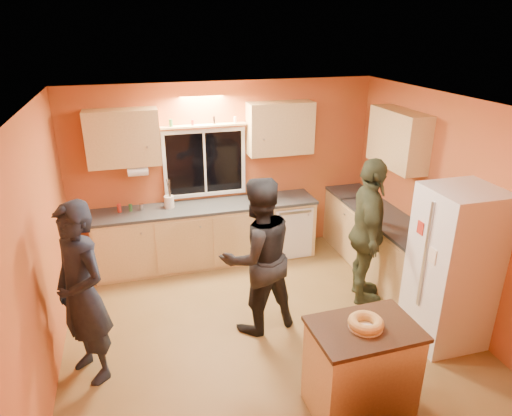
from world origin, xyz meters
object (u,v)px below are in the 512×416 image
object	(u,v)px
island	(361,368)
person_right	(368,233)
person_left	(82,294)
person_center	(258,256)
refrigerator	(453,268)

from	to	relation	value
island	person_right	size ratio (longest dim) A/B	0.50
person_left	person_center	xyz separation A→B (m)	(1.83, 0.30, -0.01)
refrigerator	person_right	size ratio (longest dim) A/B	0.95
island	person_right	xyz separation A→B (m)	(0.91, 1.64, 0.49)
person_right	refrigerator	bearing A→B (deg)	-131.54
person_left	refrigerator	bearing A→B (deg)	47.57
island	person_center	bearing A→B (deg)	109.42
refrigerator	person_left	size ratio (longest dim) A/B	0.96
refrigerator	person_left	bearing A→B (deg)	172.92
person_right	person_left	bearing A→B (deg)	119.67
island	person_center	size ratio (longest dim) A/B	0.51
island	person_left	bearing A→B (deg)	152.73
refrigerator	person_left	distance (m)	3.82
person_left	person_right	world-z (taller)	person_right
refrigerator	person_center	bearing A→B (deg)	158.51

